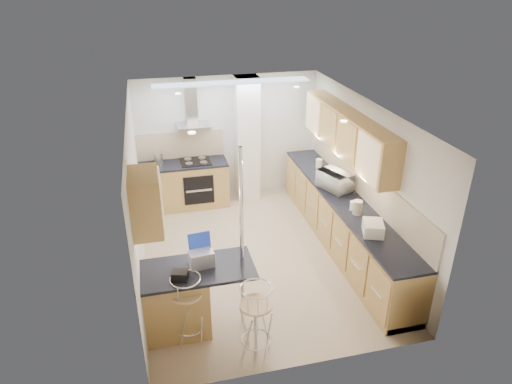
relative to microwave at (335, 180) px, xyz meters
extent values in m
plane|color=tan|center=(-1.46, -0.33, -1.08)|extent=(4.80, 4.80, 0.00)
cube|color=silver|center=(-1.46, 2.07, 0.17)|extent=(3.60, 0.04, 2.50)
cube|color=silver|center=(-1.46, -2.73, 0.17)|extent=(3.60, 0.04, 2.50)
cube|color=silver|center=(-3.26, -0.33, 0.17)|extent=(0.04, 4.80, 2.50)
cube|color=silver|center=(0.34, -0.33, 0.17)|extent=(0.04, 4.80, 2.50)
cube|color=white|center=(-1.46, -0.33, 1.42)|extent=(3.60, 4.80, 0.02)
cube|color=#A78243|center=(0.17, 0.07, 0.80)|extent=(0.34, 3.00, 0.72)
cube|color=#A78243|center=(-3.09, -1.68, 0.80)|extent=(0.34, 0.62, 0.72)
cube|color=beige|center=(0.32, -0.33, 0.10)|extent=(0.03, 4.40, 0.56)
cube|color=beige|center=(-2.41, 2.06, 0.10)|extent=(1.70, 0.03, 0.56)
cube|color=white|center=(-1.11, 1.87, 0.17)|extent=(0.45, 0.40, 2.50)
cube|color=#B7B9BC|center=(-2.16, 1.82, 0.54)|extent=(0.62, 0.48, 0.08)
cube|color=#B7B9BC|center=(-2.16, 1.96, 0.98)|extent=(0.22, 0.20, 0.88)
cylinder|color=white|center=(-1.99, -1.78, 0.17)|extent=(0.05, 0.05, 2.50)
cube|color=black|center=(-2.16, 1.46, -0.63)|extent=(0.58, 0.02, 0.58)
cube|color=black|center=(-2.16, 1.77, -0.15)|extent=(0.58, 0.50, 0.02)
cube|color=tan|center=(-1.46, 1.47, 1.41)|extent=(2.80, 0.35, 0.02)
cube|color=#A78243|center=(0.04, -0.33, -0.64)|extent=(0.60, 4.40, 0.88)
cube|color=black|center=(0.04, -0.33, -0.18)|extent=(0.63, 4.40, 0.04)
cube|color=#A78243|center=(-2.41, 1.77, -0.64)|extent=(1.70, 0.60, 0.88)
cube|color=black|center=(-2.41, 1.77, -0.18)|extent=(1.70, 0.63, 0.04)
cube|color=#A78243|center=(-2.59, -1.78, -0.63)|extent=(1.35, 0.62, 0.90)
cube|color=black|center=(-2.59, -1.78, -0.16)|extent=(1.47, 0.72, 0.04)
imported|color=white|center=(0.00, 0.00, 0.00)|extent=(0.57, 0.67, 0.32)
cube|color=#ADAFB5|center=(-2.50, -1.72, -0.04)|extent=(0.32, 0.26, 0.21)
cube|color=black|center=(-2.79, -1.94, -0.09)|extent=(0.23, 0.19, 0.11)
cylinder|color=silver|center=(0.06, 0.93, -0.07)|extent=(0.15, 0.15, 0.17)
cylinder|color=silver|center=(-0.05, 0.14, -0.08)|extent=(0.12, 0.12, 0.17)
cylinder|color=#BEB498|center=(-0.01, -0.91, -0.05)|extent=(0.17, 0.17, 0.22)
cylinder|color=white|center=(-0.02, -0.77, -0.09)|extent=(0.11, 0.11, 0.14)
cube|color=silver|center=(-0.04, -1.49, -0.07)|extent=(0.37, 0.41, 0.18)
cylinder|color=#B7B9BC|center=(-2.86, 1.84, -0.05)|extent=(0.16, 0.16, 0.21)
camera|label=1|loc=(-2.95, -6.50, 3.21)|focal=32.00mm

